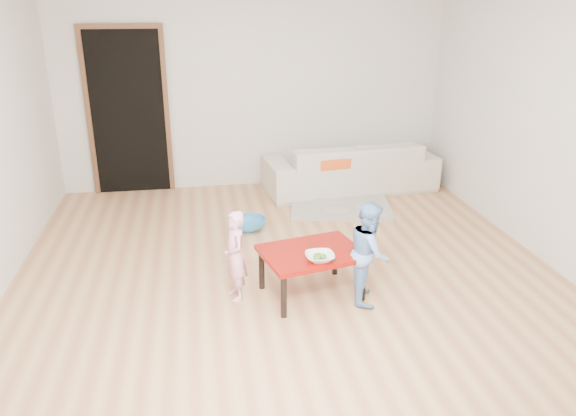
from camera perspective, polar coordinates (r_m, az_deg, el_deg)
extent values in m
cube|color=#B1744C|center=(5.44, -0.35, -5.67)|extent=(5.00, 5.00, 0.01)
cube|color=silver|center=(7.44, -3.52, 12.07)|extent=(5.00, 0.02, 2.60)
cube|color=silver|center=(5.92, 24.50, 8.00)|extent=(0.02, 5.00, 2.60)
imported|color=beige|center=(7.44, 6.32, 4.27)|extent=(2.29, 1.07, 0.65)
cube|color=#FC5E1C|center=(7.09, 4.63, 4.90)|extent=(0.54, 0.49, 0.13)
imported|color=white|center=(4.57, 3.25, -5.00)|extent=(0.24, 0.24, 0.06)
imported|color=pink|center=(4.72, -5.39, -4.86)|extent=(0.24, 0.32, 0.78)
imported|color=#567FC7|center=(4.71, 8.28, -4.47)|extent=(0.42, 0.49, 0.87)
imported|color=#3386C1|center=(6.21, -4.06, -1.64)|extent=(0.39, 0.39, 0.12)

